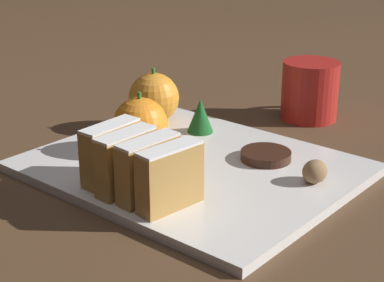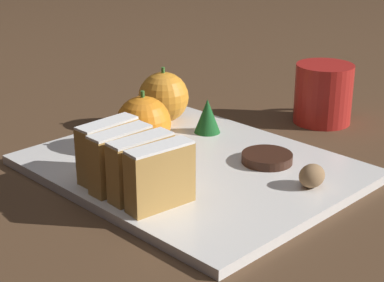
{
  "view_description": "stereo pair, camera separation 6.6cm",
  "coord_description": "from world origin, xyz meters",
  "px_view_note": "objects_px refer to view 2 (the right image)",
  "views": [
    {
      "loc": [
        -0.57,
        -0.48,
        0.33
      ],
      "look_at": [
        0.0,
        0.0,
        0.04
      ],
      "focal_mm": 60.0,
      "sensor_mm": 36.0,
      "label": 1
    },
    {
      "loc": [
        -0.53,
        -0.53,
        0.33
      ],
      "look_at": [
        0.0,
        0.0,
        0.04
      ],
      "focal_mm": 60.0,
      "sensor_mm": 36.0,
      "label": 2
    }
  ],
  "objects_px": {
    "orange_far": "(164,97)",
    "chocolate_cookie": "(267,158)",
    "orange_near": "(143,124)",
    "coffee_mug": "(324,93)",
    "walnut": "(312,176)"
  },
  "relations": [
    {
      "from": "orange_near",
      "to": "coffee_mug",
      "type": "bearing_deg",
      "value": -16.04
    },
    {
      "from": "orange_far",
      "to": "chocolate_cookie",
      "type": "bearing_deg",
      "value": -93.88
    },
    {
      "from": "walnut",
      "to": "chocolate_cookie",
      "type": "xyz_separation_m",
      "value": [
        0.02,
        0.08,
        -0.01
      ]
    },
    {
      "from": "orange_far",
      "to": "chocolate_cookie",
      "type": "height_order",
      "value": "orange_far"
    },
    {
      "from": "chocolate_cookie",
      "to": "coffee_mug",
      "type": "distance_m",
      "value": 0.22
    },
    {
      "from": "orange_near",
      "to": "walnut",
      "type": "distance_m",
      "value": 0.23
    },
    {
      "from": "chocolate_cookie",
      "to": "coffee_mug",
      "type": "height_order",
      "value": "coffee_mug"
    },
    {
      "from": "coffee_mug",
      "to": "walnut",
      "type": "bearing_deg",
      "value": -148.35
    },
    {
      "from": "orange_near",
      "to": "chocolate_cookie",
      "type": "distance_m",
      "value": 0.17
    },
    {
      "from": "walnut",
      "to": "coffee_mug",
      "type": "relative_size",
      "value": 0.29
    },
    {
      "from": "walnut",
      "to": "orange_far",
      "type": "bearing_deg",
      "value": 83.21
    },
    {
      "from": "orange_near",
      "to": "coffee_mug",
      "type": "height_order",
      "value": "orange_near"
    },
    {
      "from": "orange_far",
      "to": "walnut",
      "type": "bearing_deg",
      "value": -96.79
    },
    {
      "from": "walnut",
      "to": "coffee_mug",
      "type": "xyz_separation_m",
      "value": [
        0.23,
        0.14,
        0.02
      ]
    },
    {
      "from": "orange_far",
      "to": "coffee_mug",
      "type": "xyz_separation_m",
      "value": [
        0.19,
        -0.15,
        -0.0
      ]
    }
  ]
}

